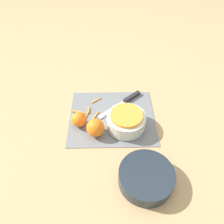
{
  "coord_description": "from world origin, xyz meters",
  "views": [
    {
      "loc": [
        0.01,
        0.72,
        0.79
      ],
      "look_at": [
        0.0,
        0.0,
        0.04
      ],
      "focal_mm": 35.0,
      "sensor_mm": 36.0,
      "label": 1
    }
  ],
  "objects_px": {
    "bowl_speckled": "(126,121)",
    "orange_left": "(95,128)",
    "bowl_dark": "(146,177)",
    "knife": "(127,100)",
    "orange_right": "(79,119)"
  },
  "relations": [
    {
      "from": "bowl_speckled",
      "to": "orange_left",
      "type": "relative_size",
      "value": 2.18
    },
    {
      "from": "bowl_speckled",
      "to": "orange_left",
      "type": "height_order",
      "value": "same"
    },
    {
      "from": "bowl_speckled",
      "to": "orange_left",
      "type": "xyz_separation_m",
      "value": [
        0.14,
        0.04,
        0.0
      ]
    },
    {
      "from": "orange_right",
      "to": "bowl_speckled",
      "type": "bearing_deg",
      "value": 176.1
    },
    {
      "from": "bowl_dark",
      "to": "orange_left",
      "type": "height_order",
      "value": "orange_left"
    },
    {
      "from": "bowl_dark",
      "to": "orange_left",
      "type": "relative_size",
      "value": 2.58
    },
    {
      "from": "bowl_speckled",
      "to": "bowl_dark",
      "type": "height_order",
      "value": "bowl_speckled"
    },
    {
      "from": "bowl_speckled",
      "to": "knife",
      "type": "bearing_deg",
      "value": -96.13
    },
    {
      "from": "knife",
      "to": "orange_right",
      "type": "xyz_separation_m",
      "value": [
        0.24,
        0.16,
        0.03
      ]
    },
    {
      "from": "bowl_dark",
      "to": "knife",
      "type": "xyz_separation_m",
      "value": [
        0.04,
        -0.44,
        -0.02
      ]
    },
    {
      "from": "bowl_speckled",
      "to": "orange_left",
      "type": "bearing_deg",
      "value": 16.48
    },
    {
      "from": "orange_right",
      "to": "bowl_dark",
      "type": "bearing_deg",
      "value": 133.91
    },
    {
      "from": "orange_left",
      "to": "orange_right",
      "type": "height_order",
      "value": "orange_left"
    },
    {
      "from": "bowl_speckled",
      "to": "knife",
      "type": "relative_size",
      "value": 0.79
    },
    {
      "from": "bowl_speckled",
      "to": "bowl_dark",
      "type": "relative_size",
      "value": 0.85
    }
  ]
}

